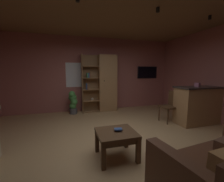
# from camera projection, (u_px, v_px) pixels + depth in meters

# --- Properties ---
(floor) EXTENTS (6.34, 5.73, 0.02)m
(floor) POSITION_uv_depth(u_px,v_px,m) (117.00, 143.00, 3.09)
(floor) COLOR tan
(floor) RESTS_ON ground
(wall_back) EXTENTS (6.46, 0.06, 2.78)m
(wall_back) POSITION_uv_depth(u_px,v_px,m) (94.00, 74.00, 5.66)
(wall_back) COLOR #9E5B56
(wall_back) RESTS_ON ground
(ceiling) EXTENTS (6.34, 5.73, 0.02)m
(ceiling) POSITION_uv_depth(u_px,v_px,m) (118.00, 2.00, 2.73)
(ceiling) COLOR brown
(window_pane_back) EXTENTS (0.74, 0.01, 0.90)m
(window_pane_back) POSITION_uv_depth(u_px,v_px,m) (76.00, 75.00, 5.44)
(window_pane_back) COLOR white
(bookshelf_cabinet) EXTENTS (1.30, 0.41, 2.11)m
(bookshelf_cabinet) POSITION_uv_depth(u_px,v_px,m) (105.00, 83.00, 5.55)
(bookshelf_cabinet) COLOR #997047
(bookshelf_cabinet) RESTS_ON ground
(kitchen_bar_counter) EXTENTS (1.55, 0.62, 1.07)m
(kitchen_bar_counter) POSITION_uv_depth(u_px,v_px,m) (201.00, 105.00, 4.22)
(kitchen_bar_counter) COLOR #997047
(kitchen_bar_counter) RESTS_ON ground
(tissue_box) EXTENTS (0.16, 0.16, 0.11)m
(tissue_box) POSITION_uv_depth(u_px,v_px,m) (197.00, 85.00, 4.09)
(tissue_box) COLOR #995972
(tissue_box) RESTS_ON kitchen_bar_counter
(coffee_table) EXTENTS (0.66, 0.61, 0.46)m
(coffee_table) POSITION_uv_depth(u_px,v_px,m) (116.00, 137.00, 2.52)
(coffee_table) COLOR #4C331E
(coffee_table) RESTS_ON ground
(table_book_0) EXTENTS (0.13, 0.12, 0.02)m
(table_book_0) POSITION_uv_depth(u_px,v_px,m) (119.00, 129.00, 2.57)
(table_book_0) COLOR black
(table_book_0) RESTS_ON coffee_table
(table_book_1) EXTENTS (0.15, 0.12, 0.03)m
(table_book_1) POSITION_uv_depth(u_px,v_px,m) (118.00, 129.00, 2.52)
(table_book_1) COLOR #2D4C8C
(table_book_1) RESTS_ON coffee_table
(dining_chair) EXTENTS (0.46, 0.46, 0.92)m
(dining_chair) POSITION_uv_depth(u_px,v_px,m) (171.00, 104.00, 4.34)
(dining_chair) COLOR #4C331E
(dining_chair) RESTS_ON ground
(potted_floor_plant) EXTENTS (0.31, 0.32, 0.82)m
(potted_floor_plant) POSITION_uv_depth(u_px,v_px,m) (73.00, 102.00, 5.17)
(potted_floor_plant) COLOR #4C4C51
(potted_floor_plant) RESTS_ON ground
(wall_mounted_tv) EXTENTS (0.89, 0.06, 0.50)m
(wall_mounted_tv) POSITION_uv_depth(u_px,v_px,m) (147.00, 72.00, 6.23)
(wall_mounted_tv) COLOR black
(track_light_spot_2) EXTENTS (0.07, 0.07, 0.09)m
(track_light_spot_2) POSITION_uv_depth(u_px,v_px,m) (158.00, 10.00, 2.90)
(track_light_spot_2) COLOR black
(track_light_spot_3) EXTENTS (0.07, 0.07, 0.09)m
(track_light_spot_3) POSITION_uv_depth(u_px,v_px,m) (210.00, 18.00, 3.31)
(track_light_spot_3) COLOR black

